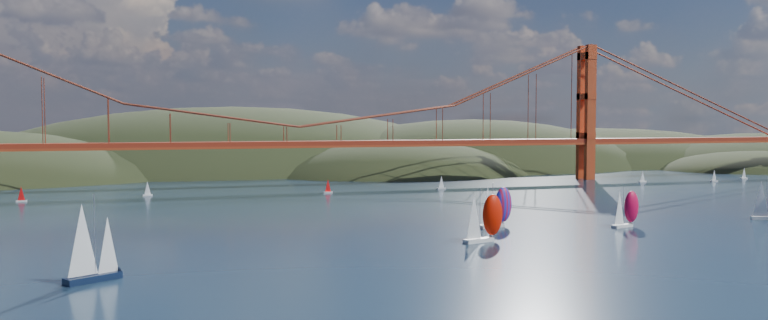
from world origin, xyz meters
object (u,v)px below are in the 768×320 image
(sloop_navy, at_px, (90,243))
(racer_0, at_px, (483,217))
(racer_1, at_px, (625,208))
(racer_rwb, at_px, (495,206))

(sloop_navy, xyz_separation_m, racer_0, (73.06, 15.66, -0.82))
(racer_1, bearing_deg, racer_0, 176.26)
(sloop_navy, xyz_separation_m, racer_rwb, (84.58, 33.49, -1.03))
(sloop_navy, height_order, racer_1, sloop_navy)
(racer_0, bearing_deg, sloop_navy, 176.82)
(racer_0, height_order, racer_1, racer_0)
(racer_0, height_order, racer_rwb, racer_0)
(sloop_navy, relative_size, racer_rwb, 1.29)
(racer_rwb, bearing_deg, racer_1, -32.08)
(racer_0, xyz_separation_m, racer_1, (40.10, 8.91, -0.71))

